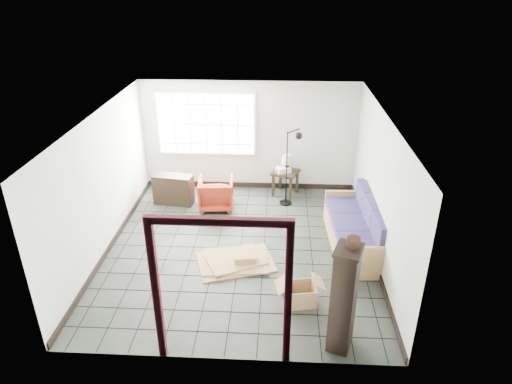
# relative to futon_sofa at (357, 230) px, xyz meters

# --- Properties ---
(ground) EXTENTS (5.50, 5.50, 0.00)m
(ground) POSITION_rel_futon_sofa_xyz_m (-2.22, -0.22, -0.35)
(ground) COLOR black
(ground) RESTS_ON ground
(room_shell) EXTENTS (5.02, 5.52, 2.61)m
(room_shell) POSITION_rel_futon_sofa_xyz_m (-2.22, -0.19, 1.33)
(room_shell) COLOR silver
(room_shell) RESTS_ON ground
(window_panel) EXTENTS (2.32, 0.08, 1.52)m
(window_panel) POSITION_rel_futon_sofa_xyz_m (-3.22, 2.48, 1.25)
(window_panel) COLOR silver
(window_panel) RESTS_ON ground
(doorway_trim) EXTENTS (1.80, 0.08, 2.20)m
(doorway_trim) POSITION_rel_futon_sofa_xyz_m (-2.22, -2.92, 1.03)
(doorway_trim) COLOR #340B15
(doorway_trim) RESTS_ON ground
(futon_sofa) EXTENTS (0.94, 2.23, 0.97)m
(futon_sofa) POSITION_rel_futon_sofa_xyz_m (0.00, 0.00, 0.00)
(futon_sofa) COLOR #9A7A45
(futon_sofa) RESTS_ON ground
(armchair) EXTENTS (0.79, 0.75, 0.76)m
(armchair) POSITION_rel_futon_sofa_xyz_m (-2.90, 1.44, 0.03)
(armchair) COLOR #9C3116
(armchair) RESTS_ON ground
(side_table) EXTENTS (0.70, 0.70, 0.59)m
(side_table) POSITION_rel_futon_sofa_xyz_m (-1.36, 2.18, 0.14)
(side_table) COLOR black
(side_table) RESTS_ON ground
(table_lamp) EXTENTS (0.35, 0.35, 0.41)m
(table_lamp) POSITION_rel_futon_sofa_xyz_m (-1.33, 2.18, 0.53)
(table_lamp) COLOR black
(table_lamp) RESTS_ON side_table
(projector) EXTENTS (0.38, 0.34, 0.11)m
(projector) POSITION_rel_futon_sofa_xyz_m (-1.41, 2.14, 0.30)
(projector) COLOR silver
(projector) RESTS_ON side_table
(floor_lamp) EXTENTS (0.49, 0.42, 1.83)m
(floor_lamp) POSITION_rel_futon_sofa_xyz_m (-1.24, 1.62, 0.63)
(floor_lamp) COLOR black
(floor_lamp) RESTS_ON ground
(console_shelf) EXTENTS (0.92, 0.46, 0.69)m
(console_shelf) POSITION_rel_futon_sofa_xyz_m (-3.88, 1.59, -0.01)
(console_shelf) COLOR black
(console_shelf) RESTS_ON ground
(tall_shelf) EXTENTS (0.47, 0.53, 1.63)m
(tall_shelf) POSITION_rel_futon_sofa_xyz_m (-0.61, -2.62, 0.48)
(tall_shelf) COLOR black
(tall_shelf) RESTS_ON ground
(pot) EXTENTS (0.23, 0.23, 0.13)m
(pot) POSITION_rel_futon_sofa_xyz_m (-0.55, -2.56, 1.34)
(pot) COLOR black
(pot) RESTS_ON tall_shelf
(open_box) EXTENTS (0.83, 0.51, 0.44)m
(open_box) POSITION_rel_futon_sofa_xyz_m (-1.14, -1.72, -0.19)
(open_box) COLOR olive
(open_box) RESTS_ON ground
(cardboard_pile) EXTENTS (1.56, 1.30, 0.19)m
(cardboard_pile) POSITION_rel_futon_sofa_xyz_m (-2.25, -0.69, -0.30)
(cardboard_pile) COLOR olive
(cardboard_pile) RESTS_ON ground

